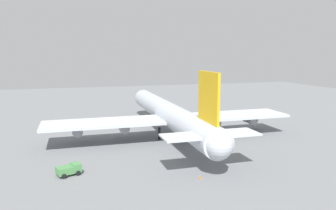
# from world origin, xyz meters

# --- Properties ---
(ground_plane) EXTENTS (283.59, 283.59, 0.00)m
(ground_plane) POSITION_xyz_m (0.00, 0.00, 0.00)
(ground_plane) COLOR slate
(cargo_airplane) EXTENTS (70.90, 66.17, 19.34)m
(cargo_airplane) POSITION_xyz_m (-0.48, 0.00, 6.25)
(cargo_airplane) COLOR silver
(cargo_airplane) RESTS_ON ground_plane
(cargo_loader) EXTENTS (3.86, 4.87, 2.05)m
(cargo_loader) POSITION_xyz_m (-23.16, 26.35, 1.13)
(cargo_loader) COLOR #4C8C4C
(cargo_loader) RESTS_ON ground_plane
(safety_cone_nose) EXTENTS (0.41, 0.41, 0.58)m
(safety_cone_nose) POSITION_xyz_m (31.90, -2.96, 0.29)
(safety_cone_nose) COLOR orange
(safety_cone_nose) RESTS_ON ground_plane
(safety_cone_tail) EXTENTS (0.46, 0.46, 0.66)m
(safety_cone_tail) POSITION_xyz_m (-31.90, 3.25, 0.33)
(safety_cone_tail) COLOR orange
(safety_cone_tail) RESTS_ON ground_plane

